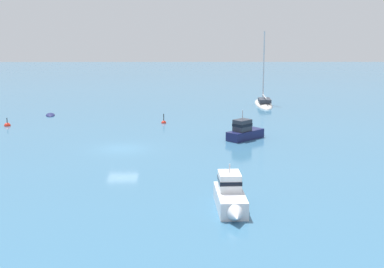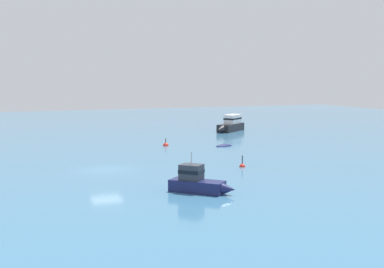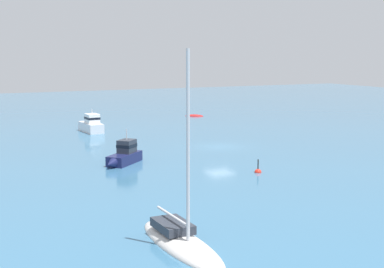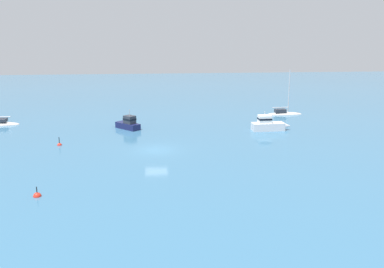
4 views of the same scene
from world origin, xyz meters
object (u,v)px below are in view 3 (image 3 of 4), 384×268
object	(u,v)px
powerboat	(124,155)
channel_buoy	(258,172)
sloop	(180,242)
motor_cruiser	(90,125)
skiff	(194,116)

from	to	relation	value
powerboat	channel_buoy	xyz separation A→B (m)	(7.65, -7.35, -0.67)
channel_buoy	sloop	bearing A→B (deg)	-135.28
motor_cruiser	powerboat	world-z (taller)	powerboat
motor_cruiser	channel_buoy	bearing A→B (deg)	-172.01
sloop	powerboat	world-z (taller)	sloop
skiff	powerboat	bearing A→B (deg)	92.93
sloop	powerboat	bearing A→B (deg)	168.26
powerboat	skiff	xyz separation A→B (m)	(19.65, 27.11, -0.68)
sloop	channel_buoy	bearing A→B (deg)	134.86
powerboat	skiff	size ratio (longest dim) A/B	1.45
sloop	powerboat	distance (m)	19.27
sloop	skiff	xyz separation A→B (m)	(23.61, 45.96, -0.13)
motor_cruiser	powerboat	distance (m)	18.78
powerboat	channel_buoy	world-z (taller)	powerboat
motor_cruiser	powerboat	xyz separation A→B (m)	(-2.65, -18.59, -0.08)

